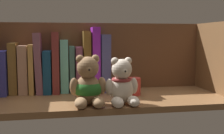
% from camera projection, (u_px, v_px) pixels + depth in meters
% --- Properties ---
extents(shelf_board, '(0.81, 0.32, 0.02)m').
position_uv_depth(shelf_board, '(109.00, 100.00, 0.96)').
color(shelf_board, brown).
rests_on(shelf_board, ground).
extents(shelf_back_panel, '(0.83, 0.01, 0.29)m').
position_uv_depth(shelf_back_panel, '(103.00, 59.00, 1.11)').
color(shelf_back_panel, brown).
rests_on(shelf_back_panel, ground).
extents(shelf_side_panel_right, '(0.02, 0.34, 0.29)m').
position_uv_depth(shelf_side_panel_right, '(218.00, 61.00, 1.02)').
color(shelf_side_panel_right, brown).
rests_on(shelf_side_panel_right, ground).
extents(book_0, '(0.03, 0.15, 0.16)m').
position_uv_depth(book_0, '(5.00, 72.00, 1.02)').
color(book_0, '#3E42B7').
rests_on(book_0, shelf_board).
extents(book_1, '(0.03, 0.10, 0.19)m').
position_uv_depth(book_1, '(14.00, 68.00, 1.02)').
color(book_1, olive).
rests_on(book_1, shelf_board).
extents(book_2, '(0.03, 0.11, 0.18)m').
position_uv_depth(book_2, '(24.00, 69.00, 1.03)').
color(book_2, tan).
rests_on(book_2, shelf_board).
extents(book_3, '(0.02, 0.12, 0.18)m').
position_uv_depth(book_3, '(32.00, 69.00, 1.03)').
color(book_3, tan).
rests_on(book_3, shelf_board).
extents(book_4, '(0.03, 0.13, 0.23)m').
position_uv_depth(book_4, '(39.00, 63.00, 1.03)').
color(book_4, '#815168').
rests_on(book_4, shelf_board).
extents(book_5, '(0.03, 0.13, 0.16)m').
position_uv_depth(book_5, '(48.00, 71.00, 1.04)').
color(book_5, navy).
rests_on(book_5, shelf_board).
extents(book_6, '(0.03, 0.13, 0.23)m').
position_uv_depth(book_6, '(56.00, 62.00, 1.04)').
color(book_6, maroon).
rests_on(book_6, shelf_board).
extents(book_7, '(0.03, 0.10, 0.20)m').
position_uv_depth(book_7, '(64.00, 66.00, 1.05)').
color(book_7, '#68BFB4').
rests_on(book_7, shelf_board).
extents(book_8, '(0.02, 0.09, 0.18)m').
position_uv_depth(book_8, '(72.00, 69.00, 1.06)').
color(book_8, '#3E6560').
rests_on(book_8, shelf_board).
extents(book_9, '(0.03, 0.11, 0.17)m').
position_uv_depth(book_9, '(79.00, 69.00, 1.06)').
color(book_9, '#713954').
rests_on(book_9, shelf_board).
extents(book_10, '(0.03, 0.11, 0.23)m').
position_uv_depth(book_10, '(86.00, 61.00, 1.06)').
color(book_10, brown).
rests_on(book_10, shelf_board).
extents(book_11, '(0.03, 0.14, 0.25)m').
position_uv_depth(book_11, '(95.00, 59.00, 1.07)').
color(book_11, purple).
rests_on(book_11, shelf_board).
extents(book_12, '(0.04, 0.13, 0.22)m').
position_uv_depth(book_12, '(104.00, 63.00, 1.08)').
color(book_12, '#444782').
rests_on(book_12, shelf_board).
extents(teddy_bear_larger, '(0.11, 0.12, 0.16)m').
position_uv_depth(teddy_bear_larger, '(88.00, 86.00, 0.84)').
color(teddy_bear_larger, '#93704C').
rests_on(teddy_bear_larger, shelf_board).
extents(teddy_bear_smaller, '(0.11, 0.11, 0.15)m').
position_uv_depth(teddy_bear_smaller, '(122.00, 84.00, 0.85)').
color(teddy_bear_smaller, beige).
rests_on(teddy_bear_smaller, shelf_board).
extents(pillar_candle, '(0.05, 0.05, 0.06)m').
position_uv_depth(pillar_candle, '(134.00, 86.00, 0.99)').
color(pillar_candle, '#C63833').
rests_on(pillar_candle, shelf_board).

